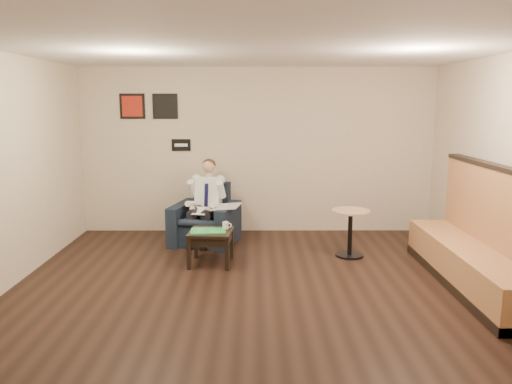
{
  "coord_description": "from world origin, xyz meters",
  "views": [
    {
      "loc": [
        -0.05,
        -5.49,
        2.2
      ],
      "look_at": [
        -0.03,
        1.2,
        1.01
      ],
      "focal_mm": 35.0,
      "sensor_mm": 36.0,
      "label": 1
    }
  ],
  "objects_px": {
    "cafe_table": "(350,233)",
    "seated_man": "(202,205)",
    "banquette": "(474,228)",
    "armchair": "(205,214)",
    "smartphone": "(216,228)",
    "side_table": "(211,247)",
    "green_folder": "(208,231)",
    "coffee_mug": "(225,225)"
  },
  "relations": [
    {
      "from": "green_folder",
      "to": "banquette",
      "type": "bearing_deg",
      "value": -13.97
    },
    {
      "from": "armchair",
      "to": "side_table",
      "type": "xyz_separation_m",
      "value": [
        0.18,
        -1.07,
        -0.23
      ]
    },
    {
      "from": "armchair",
      "to": "banquette",
      "type": "xyz_separation_m",
      "value": [
        3.43,
        -1.91,
        0.26
      ]
    },
    {
      "from": "coffee_mug",
      "to": "smartphone",
      "type": "xyz_separation_m",
      "value": [
        -0.13,
        0.05,
        -0.05
      ]
    },
    {
      "from": "armchair",
      "to": "side_table",
      "type": "bearing_deg",
      "value": -67.38
    },
    {
      "from": "armchair",
      "to": "green_folder",
      "type": "xyz_separation_m",
      "value": [
        0.15,
        -1.09,
        0.02
      ]
    },
    {
      "from": "side_table",
      "to": "banquette",
      "type": "distance_m",
      "value": 3.39
    },
    {
      "from": "banquette",
      "to": "green_folder",
      "type": "bearing_deg",
      "value": 166.03
    },
    {
      "from": "cafe_table",
      "to": "seated_man",
      "type": "bearing_deg",
      "value": 164.76
    },
    {
      "from": "green_folder",
      "to": "cafe_table",
      "type": "distance_m",
      "value": 2.06
    },
    {
      "from": "armchair",
      "to": "cafe_table",
      "type": "xyz_separation_m",
      "value": [
        2.17,
        -0.72,
        -0.12
      ]
    },
    {
      "from": "armchair",
      "to": "cafe_table",
      "type": "height_order",
      "value": "armchair"
    },
    {
      "from": "cafe_table",
      "to": "armchair",
      "type": "bearing_deg",
      "value": 161.75
    },
    {
      "from": "smartphone",
      "to": "seated_man",
      "type": "bearing_deg",
      "value": 123.23
    },
    {
      "from": "armchair",
      "to": "side_table",
      "type": "distance_m",
      "value": 1.11
    },
    {
      "from": "armchair",
      "to": "banquette",
      "type": "relative_size",
      "value": 0.34
    },
    {
      "from": "coffee_mug",
      "to": "green_folder",
      "type": "bearing_deg",
      "value": -150.39
    },
    {
      "from": "seated_man",
      "to": "coffee_mug",
      "type": "height_order",
      "value": "seated_man"
    },
    {
      "from": "armchair",
      "to": "smartphone",
      "type": "bearing_deg",
      "value": -61.84
    },
    {
      "from": "side_table",
      "to": "smartphone",
      "type": "relative_size",
      "value": 3.93
    },
    {
      "from": "seated_man",
      "to": "green_folder",
      "type": "height_order",
      "value": "seated_man"
    },
    {
      "from": "side_table",
      "to": "green_folder",
      "type": "distance_m",
      "value": 0.25
    },
    {
      "from": "seated_man",
      "to": "coffee_mug",
      "type": "relative_size",
      "value": 12.69
    },
    {
      "from": "cafe_table",
      "to": "banquette",
      "type": "bearing_deg",
      "value": -43.46
    },
    {
      "from": "armchair",
      "to": "side_table",
      "type": "relative_size",
      "value": 1.65
    },
    {
      "from": "banquette",
      "to": "cafe_table",
      "type": "xyz_separation_m",
      "value": [
        -1.26,
        1.19,
        -0.38
      ]
    },
    {
      "from": "armchair",
      "to": "cafe_table",
      "type": "bearing_deg",
      "value": -5.35
    },
    {
      "from": "seated_man",
      "to": "green_folder",
      "type": "relative_size",
      "value": 2.68
    },
    {
      "from": "green_folder",
      "to": "cafe_table",
      "type": "xyz_separation_m",
      "value": [
        2.02,
        0.37,
        -0.14
      ]
    },
    {
      "from": "side_table",
      "to": "armchair",
      "type": "bearing_deg",
      "value": 99.71
    },
    {
      "from": "side_table",
      "to": "smartphone",
      "type": "xyz_separation_m",
      "value": [
        0.06,
        0.16,
        0.24
      ]
    },
    {
      "from": "coffee_mug",
      "to": "cafe_table",
      "type": "relative_size",
      "value": 0.15
    },
    {
      "from": "seated_man",
      "to": "side_table",
      "type": "distance_m",
      "value": 1.06
    },
    {
      "from": "side_table",
      "to": "cafe_table",
      "type": "height_order",
      "value": "cafe_table"
    },
    {
      "from": "seated_man",
      "to": "banquette",
      "type": "distance_m",
      "value": 3.89
    },
    {
      "from": "green_folder",
      "to": "coffee_mug",
      "type": "height_order",
      "value": "coffee_mug"
    },
    {
      "from": "side_table",
      "to": "green_folder",
      "type": "bearing_deg",
      "value": -150.39
    },
    {
      "from": "green_folder",
      "to": "coffee_mug",
      "type": "xyz_separation_m",
      "value": [
        0.23,
        0.13,
        0.04
      ]
    },
    {
      "from": "armchair",
      "to": "coffee_mug",
      "type": "xyz_separation_m",
      "value": [
        0.38,
        -0.96,
        0.06
      ]
    },
    {
      "from": "side_table",
      "to": "coffee_mug",
      "type": "distance_m",
      "value": 0.37
    },
    {
      "from": "seated_man",
      "to": "banquette",
      "type": "xyz_separation_m",
      "value": [
        3.46,
        -1.79,
        0.09
      ]
    },
    {
      "from": "coffee_mug",
      "to": "smartphone",
      "type": "bearing_deg",
      "value": 158.81
    }
  ]
}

